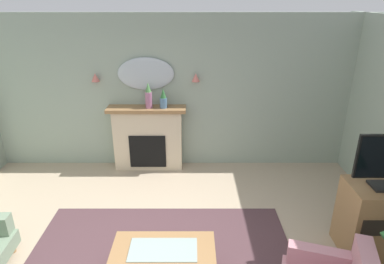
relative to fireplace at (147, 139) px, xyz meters
The scene contains 9 objects.
wall_back 0.91m from the fireplace, 28.17° to the left, with size 7.28×0.10×2.70m, color #93A393.
fireplace is the anchor object (origin of this frame).
mantel_vase_centre 0.79m from the fireplace, 29.53° to the right, with size 0.12×0.12×0.44m.
mantel_vase_left 0.80m from the fireplace, ahead, with size 0.13×0.13×0.34m.
wall_mirror 1.15m from the fireplace, 90.00° to the left, with size 0.96×0.06×0.56m, color #B2BCC6.
wall_sconce_left 1.38m from the fireplace, behind, with size 0.14×0.14×0.14m, color #D17066.
wall_sconce_right 1.38m from the fireplace, ahead, with size 0.14×0.14×0.14m, color #D17066.
coffee_table 2.72m from the fireplace, 79.77° to the right, with size 1.10×0.60×0.45m.
tv_cabinet 3.70m from the fireplace, 35.67° to the right, with size 0.80×0.57×0.90m.
Camera 1 is at (0.37, -2.69, 2.89)m, focal length 30.83 mm.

